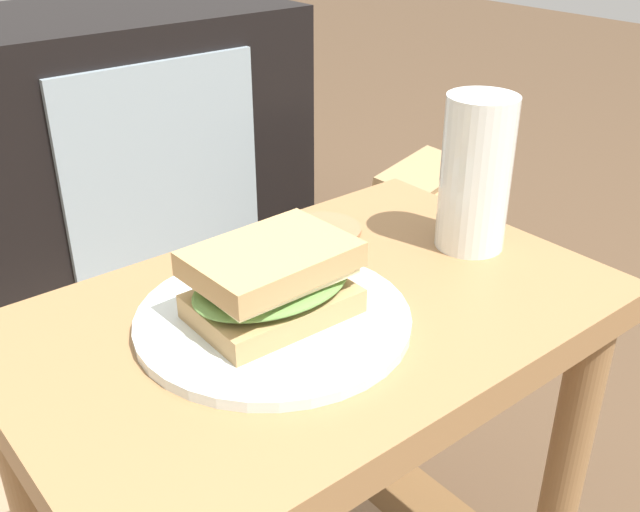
{
  "coord_description": "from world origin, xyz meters",
  "views": [
    {
      "loc": [
        -0.36,
        -0.45,
        0.82
      ],
      "look_at": [
        0.01,
        0.0,
        0.51
      ],
      "focal_mm": 41.25,
      "sensor_mm": 36.0,
      "label": 1
    }
  ],
  "objects": [
    {
      "name": "paper_bag",
      "position": [
        0.64,
        0.46,
        0.15
      ],
      "size": [
        0.26,
        0.19,
        0.31
      ],
      "color": "tan",
      "rests_on": "ground"
    },
    {
      "name": "tv_cabinet",
      "position": [
        0.11,
        0.95,
        0.29
      ],
      "size": [
        0.96,
        0.46,
        0.58
      ],
      "color": "black",
      "rests_on": "ground"
    },
    {
      "name": "coaster",
      "position": [
        0.11,
        0.12,
        0.46
      ],
      "size": [
        0.09,
        0.09,
        0.01
      ],
      "primitive_type": "cylinder",
      "color": "#996B47",
      "rests_on": "side_table"
    },
    {
      "name": "side_table",
      "position": [
        0.0,
        0.0,
        0.37
      ],
      "size": [
        0.56,
        0.36,
        0.46
      ],
      "color": "olive",
      "rests_on": "ground"
    },
    {
      "name": "beer_glass",
      "position": [
        0.21,
        -0.01,
        0.54
      ],
      "size": [
        0.07,
        0.07,
        0.16
      ],
      "color": "silver",
      "rests_on": "side_table"
    },
    {
      "name": "sandwich_front",
      "position": [
        -0.05,
        -0.0,
        0.5
      ],
      "size": [
        0.15,
        0.11,
        0.07
      ],
      "color": "tan",
      "rests_on": "plate"
    },
    {
      "name": "plate",
      "position": [
        -0.05,
        -0.0,
        0.47
      ],
      "size": [
        0.24,
        0.24,
        0.01
      ],
      "primitive_type": "cylinder",
      "color": "silver",
      "rests_on": "side_table"
    }
  ]
}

